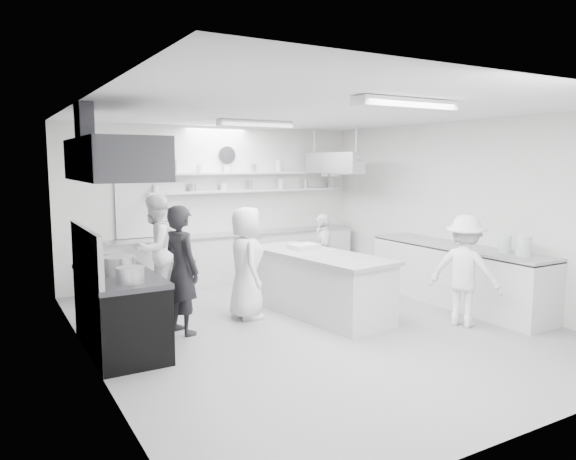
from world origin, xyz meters
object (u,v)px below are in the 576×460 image
stove (120,314)px  right_counter (457,276)px  prep_island (318,285)px  back_counter (238,257)px  cook_stove (182,270)px  cook_back (156,249)px

stove → right_counter: right_counter is taller
prep_island → stove: bearing=173.8°
right_counter → prep_island: right_counter is taller
back_counter → cook_stove: size_ratio=2.86×
cook_stove → cook_back: size_ratio=0.98×
back_counter → right_counter: size_ratio=1.52×
back_counter → right_counter: right_counter is taller
back_counter → cook_back: bearing=-155.6°
back_counter → prep_island: bearing=-88.2°
back_counter → prep_island: 2.73m
right_counter → cook_stove: cook_stove is taller
right_counter → prep_island: 2.36m
right_counter → prep_island: (-2.26, 0.67, -0.02)m
cook_stove → cook_back: bearing=-18.9°
stove → back_counter: back_counter is taller
cook_stove → cook_back: 1.75m
stove → cook_back: 2.26m
back_counter → cook_stove: bearing=-128.0°
stove → cook_stove: cook_stove is taller
cook_stove → cook_back: (0.16, 1.74, 0.02)m
back_counter → prep_island: (0.09, -2.73, -0.01)m
back_counter → prep_island: size_ratio=2.06×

